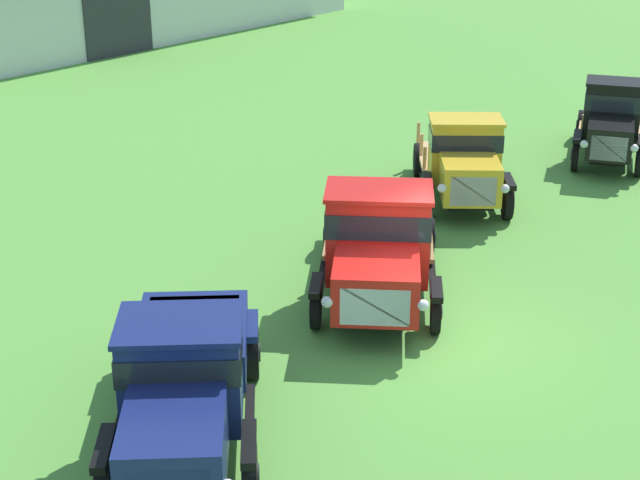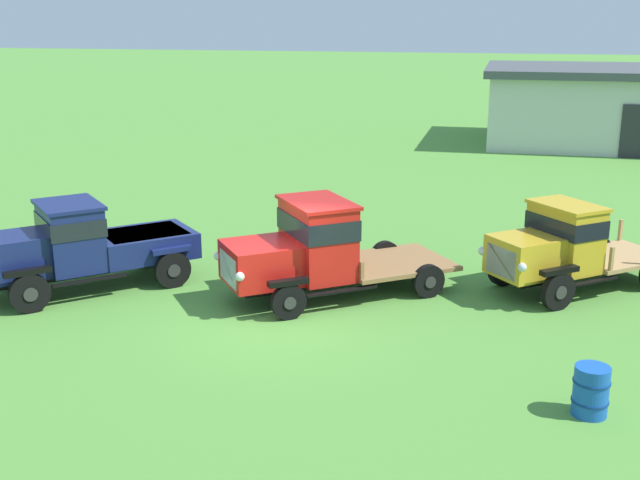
% 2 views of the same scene
% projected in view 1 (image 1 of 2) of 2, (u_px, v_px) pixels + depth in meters
% --- Properties ---
extents(ground_plane, '(240.00, 240.00, 0.00)m').
position_uv_depth(ground_plane, '(434.00, 338.00, 17.34)').
color(ground_plane, '#518E38').
extents(vintage_truck_second_in_line, '(4.91, 4.82, 2.13)m').
position_uv_depth(vintage_truck_second_in_line, '(184.00, 381.00, 13.91)').
color(vintage_truck_second_in_line, black).
rests_on(vintage_truck_second_in_line, ground).
extents(vintage_truck_midrow_center, '(5.51, 4.81, 2.27)m').
position_uv_depth(vintage_truck_midrow_center, '(378.00, 248.00, 18.10)').
color(vintage_truck_midrow_center, black).
rests_on(vintage_truck_midrow_center, ground).
extents(vintage_truck_far_side, '(4.71, 4.32, 2.11)m').
position_uv_depth(vintage_truck_far_side, '(464.00, 161.00, 23.01)').
color(vintage_truck_far_side, black).
rests_on(vintage_truck_far_side, ground).
extents(vintage_truck_back_of_row, '(4.73, 3.26, 2.21)m').
position_uv_depth(vintage_truck_back_of_row, '(611.00, 122.00, 25.88)').
color(vintage_truck_back_of_row, black).
rests_on(vintage_truck_back_of_row, ground).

